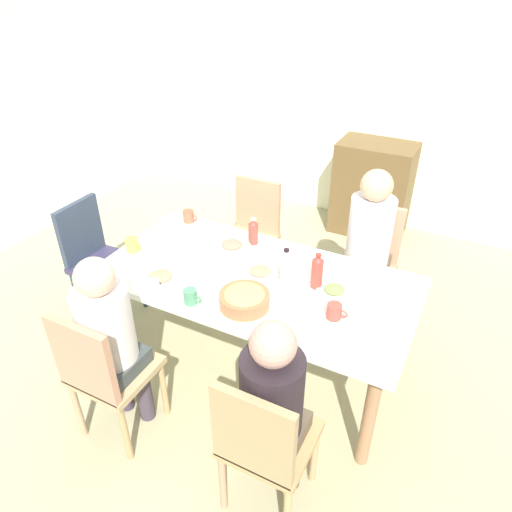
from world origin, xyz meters
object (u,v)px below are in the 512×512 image
cup_0 (191,297)px  cup_1 (132,245)px  person_2 (273,402)px  plate_3 (160,278)px  chair_0 (103,371)px  plate_2 (334,291)px  bottle_2 (253,232)px  person_0 (109,334)px  chair_4 (95,254)px  bottle_0 (286,269)px  dining_table (256,288)px  chair_1 (368,259)px  cup_3 (335,311)px  chair_3 (252,229)px  cup_2 (189,216)px  plate_1 (232,246)px  bottle_1 (317,272)px  person_1 (369,238)px  chair_2 (263,442)px  plate_0 (260,272)px  cup_4 (153,287)px  bowl_0 (244,299)px

cup_0 → cup_1: size_ratio=0.94×
person_2 → plate_3: size_ratio=4.43×
chair_0 → person_2: person_2 is taller
plate_2 → bottle_2: bottle_2 is taller
person_0 → plate_3: (-0.02, 0.47, 0.05)m
chair_4 → bottle_0: bottle_0 is taller
bottle_0 → plate_3: bearing=-157.5°
cup_0 → chair_4: bearing=161.0°
chair_4 → bottle_0: 1.55m
dining_table → chair_1: 0.98m
cup_0 → cup_3: (0.74, 0.24, -0.00)m
chair_0 → chair_3: 1.70m
cup_0 → cup_2: 0.95m
chair_0 → plate_1: bearing=80.6°
person_2 → bottle_0: bearing=110.4°
cup_3 → plate_2: bearing=108.6°
plate_1 → cup_1: size_ratio=2.13×
dining_table → chair_0: (-0.47, -0.85, -0.14)m
chair_3 → bottle_1: (0.82, -0.77, 0.33)m
cup_1 → cup_2: size_ratio=1.03×
person_1 → chair_2: bearing=-90.0°
plate_3 → chair_1: bearing=49.6°
plate_0 → cup_4: size_ratio=2.09×
person_2 → plate_0: person_2 is taller
plate_3 → plate_0: bearing=32.4°
dining_table → chair_4: 1.33m
person_2 → cup_2: size_ratio=10.04×
cup_1 → cup_4: cup_1 is taller
cup_2 → bottle_0: size_ratio=0.45×
bottle_2 → bowl_0: bearing=-66.8°
plate_3 → chair_2: bearing=-30.5°
chair_1 → bowl_0: size_ratio=3.23×
person_0 → chair_0: bearing=-90.0°
bowl_0 → cup_4: bearing=-166.1°
person_1 → chair_2: 1.62m
chair_3 → chair_1: bearing=0.0°
person_0 → person_2: size_ratio=1.02×
person_0 → chair_3: bearing=90.0°
chair_1 → cup_2: 1.32m
plate_0 → cup_3: cup_3 is taller
bottle_0 → cup_2: bearing=157.1°
plate_0 → plate_1: 0.36m
bowl_0 → cup_2: bowl_0 is taller
bottle_0 → chair_1: bearing=71.7°
chair_1 → plate_0: bearing=-119.6°
chair_2 → bottle_1: bottle_1 is taller
person_0 → bowl_0: person_0 is taller
person_1 → plate_3: size_ratio=4.75×
chair_0 → bowl_0: size_ratio=3.23×
cup_1 → bottle_1: 1.21m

